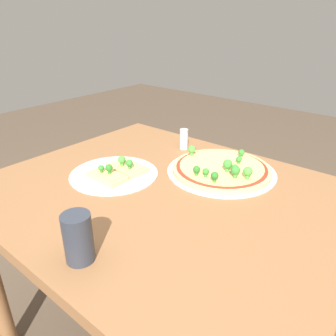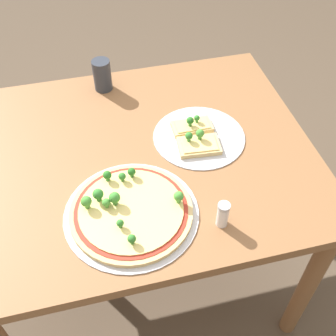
{
  "view_description": "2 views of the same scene",
  "coord_description": "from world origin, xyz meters",
  "px_view_note": "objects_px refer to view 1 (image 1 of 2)",
  "views": [
    {
      "loc": [
        0.58,
        -0.68,
        1.24
      ],
      "look_at": [
        -0.07,
        0.11,
        0.76
      ],
      "focal_mm": 35.0,
      "sensor_mm": 36.0,
      "label": 1
    },
    {
      "loc": [
        0.14,
        0.94,
        1.7
      ],
      "look_at": [
        -0.07,
        0.11,
        0.76
      ],
      "focal_mm": 45.0,
      "sensor_mm": 36.0,
      "label": 2
    }
  ],
  "objects_px": {
    "pizza_tray_slice": "(116,172)",
    "drinking_cup": "(78,238)",
    "dining_table": "(164,217)",
    "pizza_tray_whole": "(221,169)",
    "condiment_shaker": "(184,139)"
  },
  "relations": [
    {
      "from": "pizza_tray_slice",
      "to": "drinking_cup",
      "type": "xyz_separation_m",
      "value": [
        0.26,
        -0.34,
        0.05
      ]
    },
    {
      "from": "drinking_cup",
      "to": "dining_table",
      "type": "bearing_deg",
      "value": 99.41
    },
    {
      "from": "pizza_tray_slice",
      "to": "drinking_cup",
      "type": "relative_size",
      "value": 2.58
    },
    {
      "from": "pizza_tray_slice",
      "to": "drinking_cup",
      "type": "height_order",
      "value": "drinking_cup"
    },
    {
      "from": "pizza_tray_whole",
      "to": "drinking_cup",
      "type": "distance_m",
      "value": 0.59
    },
    {
      "from": "dining_table",
      "to": "drinking_cup",
      "type": "xyz_separation_m",
      "value": [
        0.06,
        -0.36,
        0.16
      ]
    },
    {
      "from": "pizza_tray_slice",
      "to": "condiment_shaker",
      "type": "relative_size",
      "value": 3.64
    },
    {
      "from": "pizza_tray_whole",
      "to": "condiment_shaker",
      "type": "relative_size",
      "value": 4.56
    },
    {
      "from": "condiment_shaker",
      "to": "dining_table",
      "type": "bearing_deg",
      "value": -62.64
    },
    {
      "from": "dining_table",
      "to": "condiment_shaker",
      "type": "distance_m",
      "value": 0.39
    },
    {
      "from": "pizza_tray_whole",
      "to": "condiment_shaker",
      "type": "bearing_deg",
      "value": 158.47
    },
    {
      "from": "dining_table",
      "to": "pizza_tray_whole",
      "type": "bearing_deg",
      "value": 73.53
    },
    {
      "from": "drinking_cup",
      "to": "pizza_tray_whole",
      "type": "bearing_deg",
      "value": 89.16
    },
    {
      "from": "pizza_tray_slice",
      "to": "condiment_shaker",
      "type": "distance_m",
      "value": 0.34
    },
    {
      "from": "dining_table",
      "to": "drinking_cup",
      "type": "bearing_deg",
      "value": -80.59
    }
  ]
}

